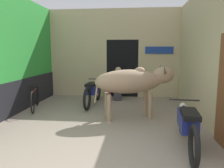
# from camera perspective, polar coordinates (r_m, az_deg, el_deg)

# --- Properties ---
(wall_left_shopfront) EXTENTS (0.25, 5.40, 3.29)m
(wall_left_shopfront) POSITION_cam_1_polar(r_m,az_deg,el_deg) (6.46, -25.26, 6.59)
(wall_left_shopfront) COLOR green
(wall_left_shopfront) RESTS_ON ground_plane
(wall_back_with_doorway) EXTENTS (4.87, 0.93, 3.29)m
(wall_back_with_doorway) POSITION_cam_1_polar(r_m,az_deg,el_deg) (8.54, 1.46, 6.51)
(wall_back_with_doorway) COLOR #C6B289
(wall_back_with_doorway) RESTS_ON ground_plane
(wall_right_with_door) EXTENTS (0.22, 5.40, 3.29)m
(wall_right_with_door) POSITION_cam_1_polar(r_m,az_deg,el_deg) (5.74, 23.47, 6.93)
(wall_right_with_door) COLOR #C6B289
(wall_right_with_door) RESTS_ON ground_plane
(cow) EXTENTS (2.15, 1.13, 1.39)m
(cow) POSITION_cam_1_polar(r_m,az_deg,el_deg) (5.59, 5.63, 0.69)
(cow) COLOR tan
(cow) RESTS_ON ground_plane
(motorcycle_near) EXTENTS (0.58, 2.04, 0.77)m
(motorcycle_near) POSITION_cam_1_polar(r_m,az_deg,el_deg) (4.14, 19.09, -9.80)
(motorcycle_near) COLOR black
(motorcycle_near) RESTS_ON ground_plane
(motorcycle_far) EXTENTS (0.58, 2.09, 0.79)m
(motorcycle_far) POSITION_cam_1_polar(r_m,az_deg,el_deg) (7.07, -5.00, -1.81)
(motorcycle_far) COLOR black
(motorcycle_far) RESTS_ON ground_plane
(bicycle) EXTENTS (0.60, 1.55, 0.66)m
(bicycle) POSITION_cam_1_polar(r_m,az_deg,el_deg) (6.91, -19.45, -3.52)
(bicycle) COLOR black
(bicycle) RESTS_ON ground_plane
(shopkeeper_seated) EXTENTS (0.38, 0.34, 1.17)m
(shopkeeper_seated) POSITION_cam_1_polar(r_m,az_deg,el_deg) (7.72, 1.60, 0.39)
(shopkeeper_seated) COLOR #3D3842
(shopkeeper_seated) RESTS_ON ground_plane
(plastic_stool) EXTENTS (0.28, 0.28, 0.45)m
(plastic_stool) POSITION_cam_1_polar(r_m,az_deg,el_deg) (7.95, -1.04, -2.21)
(plastic_stool) COLOR #DB6093
(plastic_stool) RESTS_ON ground_plane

